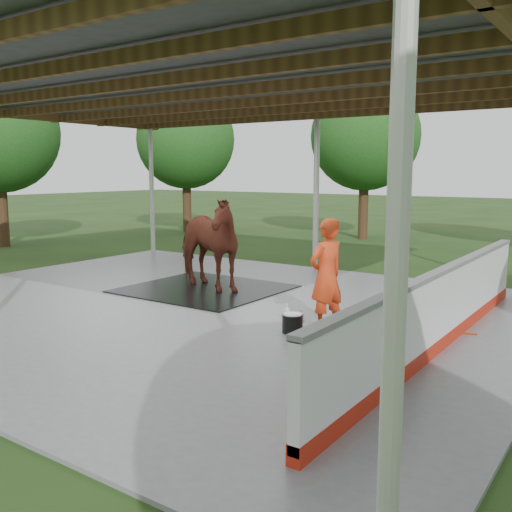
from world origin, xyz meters
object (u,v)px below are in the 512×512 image
Objects in this scene: dasher_board at (442,311)px; horse at (204,243)px; wash_bucket at (292,323)px; handler at (326,275)px.

dasher_board is 3.48× the size of horse.
wash_bucket is (3.22, -1.74, -0.84)m from horse.
handler is 5.54× the size of wash_bucket.
handler is (-1.75, -0.13, 0.34)m from dasher_board.
dasher_board reaches higher than wash_bucket.
horse is 7.20× the size of wash_bucket.
horse is at bearing 151.59° from wash_bucket.
handler is (3.60, -1.37, -0.11)m from horse.
handler reaches higher than wash_bucket.
dasher_board is at bearing -86.79° from horse.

